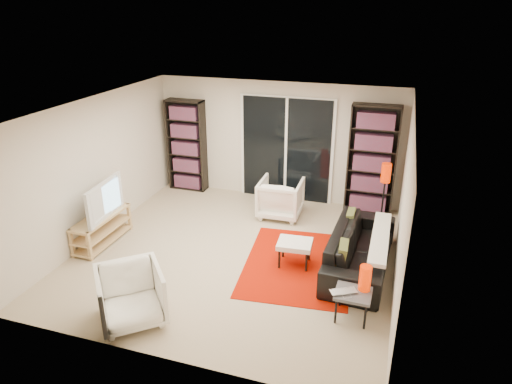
# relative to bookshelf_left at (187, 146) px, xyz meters

# --- Properties ---
(floor) EXTENTS (5.00, 5.00, 0.00)m
(floor) POSITION_rel_bookshelf_left_xyz_m (1.95, -2.33, -0.98)
(floor) COLOR tan
(floor) RESTS_ON ground
(wall_back) EXTENTS (5.00, 0.02, 2.40)m
(wall_back) POSITION_rel_bookshelf_left_xyz_m (1.95, 0.17, 0.22)
(wall_back) COLOR beige
(wall_back) RESTS_ON ground
(wall_front) EXTENTS (5.00, 0.02, 2.40)m
(wall_front) POSITION_rel_bookshelf_left_xyz_m (1.95, -4.83, 0.22)
(wall_front) COLOR beige
(wall_front) RESTS_ON ground
(wall_left) EXTENTS (0.02, 5.00, 2.40)m
(wall_left) POSITION_rel_bookshelf_left_xyz_m (-0.55, -2.33, 0.22)
(wall_left) COLOR beige
(wall_left) RESTS_ON ground
(wall_right) EXTENTS (0.02, 5.00, 2.40)m
(wall_right) POSITION_rel_bookshelf_left_xyz_m (4.45, -2.33, 0.22)
(wall_right) COLOR beige
(wall_right) RESTS_ON ground
(ceiling) EXTENTS (5.00, 5.00, 0.02)m
(ceiling) POSITION_rel_bookshelf_left_xyz_m (1.95, -2.33, 1.42)
(ceiling) COLOR white
(ceiling) RESTS_ON wall_back
(sliding_door) EXTENTS (1.92, 0.08, 2.16)m
(sliding_door) POSITION_rel_bookshelf_left_xyz_m (2.15, 0.13, 0.07)
(sliding_door) COLOR white
(sliding_door) RESTS_ON ground
(bookshelf_left) EXTENTS (0.80, 0.30, 1.95)m
(bookshelf_left) POSITION_rel_bookshelf_left_xyz_m (0.00, 0.00, 0.00)
(bookshelf_left) COLOR black
(bookshelf_left) RESTS_ON ground
(bookshelf_right) EXTENTS (0.90, 0.30, 2.10)m
(bookshelf_right) POSITION_rel_bookshelf_left_xyz_m (3.85, -0.00, 0.07)
(bookshelf_right) COLOR black
(bookshelf_right) RESTS_ON ground
(tv_stand) EXTENTS (0.39, 1.22, 0.50)m
(tv_stand) POSITION_rel_bookshelf_left_xyz_m (-0.33, -2.68, -0.71)
(tv_stand) COLOR #DEB77C
(tv_stand) RESTS_ON floor
(tv) EXTENTS (0.25, 1.08, 0.62)m
(tv) POSITION_rel_bookshelf_left_xyz_m (-0.31, -2.68, -0.17)
(tv) COLOR black
(tv) RESTS_ON tv_stand
(rug) EXTENTS (1.83, 2.34, 0.01)m
(rug) POSITION_rel_bookshelf_left_xyz_m (2.99, -2.36, -0.97)
(rug) COLOR #AA1100
(rug) RESTS_ON floor
(sofa) EXTENTS (0.95, 2.21, 0.63)m
(sofa) POSITION_rel_bookshelf_left_xyz_m (3.92, -2.14, -0.66)
(sofa) COLOR black
(sofa) RESTS_ON floor
(armchair_back) EXTENTS (0.80, 0.82, 0.73)m
(armchair_back) POSITION_rel_bookshelf_left_xyz_m (2.28, -0.74, -0.61)
(armchair_back) COLOR white
(armchair_back) RESTS_ON floor
(armchair_front) EXTENTS (1.13, 1.13, 0.74)m
(armchair_front) POSITION_rel_bookshelf_left_xyz_m (1.26, -4.33, -0.61)
(armchair_front) COLOR white
(armchair_front) RESTS_ON floor
(ottoman) EXTENTS (0.56, 0.47, 0.40)m
(ottoman) POSITION_rel_bookshelf_left_xyz_m (2.94, -2.38, -0.63)
(ottoman) COLOR white
(ottoman) RESTS_ON floor
(side_table) EXTENTS (0.46, 0.46, 0.40)m
(side_table) POSITION_rel_bookshelf_left_xyz_m (3.95, -3.42, -0.62)
(side_table) COLOR #4A4B50
(side_table) RESTS_ON floor
(laptop) EXTENTS (0.41, 0.36, 0.03)m
(laptop) POSITION_rel_bookshelf_left_xyz_m (3.86, -3.52, -0.56)
(laptop) COLOR silver
(laptop) RESTS_ON side_table
(table_lamp) EXTENTS (0.15, 0.15, 0.34)m
(table_lamp) POSITION_rel_bookshelf_left_xyz_m (4.07, -3.33, -0.40)
(table_lamp) COLOR red
(table_lamp) RESTS_ON side_table
(floor_lamp) EXTENTS (0.19, 0.19, 1.24)m
(floor_lamp) POSITION_rel_bookshelf_left_xyz_m (4.14, -0.70, -0.04)
(floor_lamp) COLOR black
(floor_lamp) RESTS_ON floor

